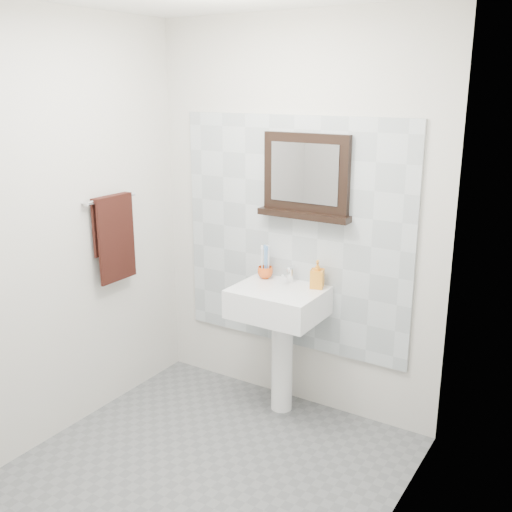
{
  "coord_description": "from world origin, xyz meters",
  "views": [
    {
      "loc": [
        1.76,
        -2.19,
        2.08
      ],
      "look_at": [
        0.06,
        0.55,
        1.15
      ],
      "focal_mm": 42.0,
      "sensor_mm": 36.0,
      "label": 1
    }
  ],
  "objects_px": {
    "pedestal_sink": "(279,315)",
    "framed_mirror": "(306,178)",
    "soap_dispenser": "(317,274)",
    "hand_towel": "(114,232)",
    "toothbrush_cup": "(265,272)"
  },
  "relations": [
    {
      "from": "framed_mirror",
      "to": "hand_towel",
      "type": "height_order",
      "value": "framed_mirror"
    },
    {
      "from": "soap_dispenser",
      "to": "framed_mirror",
      "type": "xyz_separation_m",
      "value": [
        -0.12,
        0.06,
        0.58
      ]
    },
    {
      "from": "hand_towel",
      "to": "soap_dispenser",
      "type": "bearing_deg",
      "value": 25.14
    },
    {
      "from": "pedestal_sink",
      "to": "framed_mirror",
      "type": "xyz_separation_m",
      "value": [
        0.07,
        0.19,
        0.85
      ]
    },
    {
      "from": "soap_dispenser",
      "to": "pedestal_sink",
      "type": "bearing_deg",
      "value": -163.36
    },
    {
      "from": "pedestal_sink",
      "to": "framed_mirror",
      "type": "bearing_deg",
      "value": 68.53
    },
    {
      "from": "pedestal_sink",
      "to": "toothbrush_cup",
      "type": "bearing_deg",
      "value": 145.51
    },
    {
      "from": "pedestal_sink",
      "to": "hand_towel",
      "type": "height_order",
      "value": "hand_towel"
    },
    {
      "from": "pedestal_sink",
      "to": "hand_towel",
      "type": "xyz_separation_m",
      "value": [
        -0.97,
        -0.42,
        0.51
      ]
    },
    {
      "from": "soap_dispenser",
      "to": "hand_towel",
      "type": "bearing_deg",
      "value": -170.74
    },
    {
      "from": "pedestal_sink",
      "to": "framed_mirror",
      "type": "relative_size",
      "value": 1.58
    },
    {
      "from": "pedestal_sink",
      "to": "soap_dispenser",
      "type": "xyz_separation_m",
      "value": [
        0.2,
        0.13,
        0.27
      ]
    },
    {
      "from": "soap_dispenser",
      "to": "hand_towel",
      "type": "height_order",
      "value": "hand_towel"
    },
    {
      "from": "toothbrush_cup",
      "to": "soap_dispenser",
      "type": "bearing_deg",
      "value": 0.82
    },
    {
      "from": "hand_towel",
      "to": "pedestal_sink",
      "type": "bearing_deg",
      "value": 23.51
    }
  ]
}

